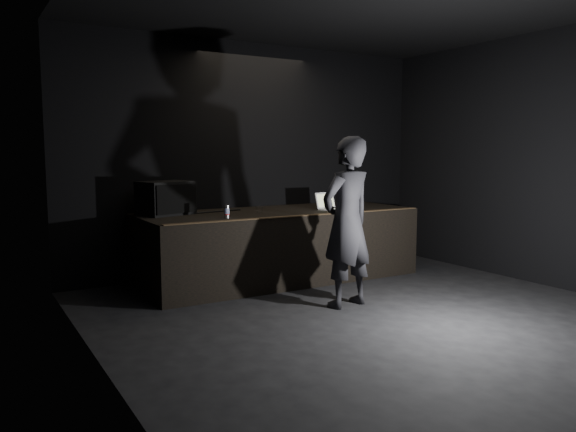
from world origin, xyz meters
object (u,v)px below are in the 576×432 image
(stage_monitor, at_px, (166,198))
(laptop, at_px, (329,205))
(beer_can, at_px, (227,212))
(stage_riser, at_px, (278,245))
(person, at_px, (347,222))

(stage_monitor, bearing_deg, laptop, -30.76)
(beer_can, bearing_deg, laptop, 6.42)
(stage_riser, height_order, stage_monitor, stage_monitor)
(laptop, relative_size, beer_can, 2.45)
(stage_riser, height_order, laptop, laptop)
(stage_riser, relative_size, laptop, 9.76)
(beer_can, bearing_deg, stage_monitor, 126.11)
(beer_can, relative_size, person, 0.08)
(stage_riser, distance_m, laptop, 0.96)
(stage_riser, xyz_separation_m, laptop, (0.75, -0.21, 0.56))
(stage_monitor, bearing_deg, person, -69.98)
(stage_monitor, relative_size, beer_can, 4.74)
(laptop, bearing_deg, person, -127.26)
(stage_monitor, xyz_separation_m, beer_can, (0.56, -0.76, -0.14))
(laptop, height_order, person, person)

